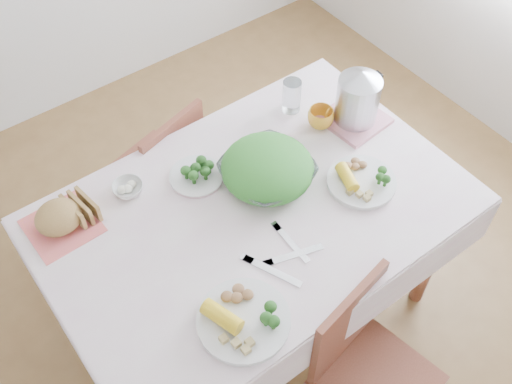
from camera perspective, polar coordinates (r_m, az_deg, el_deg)
floor at (r=2.79m, az=-0.09°, el=-11.12°), size 3.60×3.60×0.00m
dining_table at (r=2.47m, az=-0.10°, el=-7.04°), size 1.40×0.90×0.75m
tablecloth at (r=2.15m, az=-0.11°, el=-1.65°), size 1.50×1.00×0.01m
chair_near at (r=2.20m, az=11.72°, el=-16.57°), size 0.43×0.43×0.81m
chair_far at (r=2.74m, az=-9.83°, el=3.05°), size 0.44×0.44×0.80m
salad_bowl at (r=2.20m, az=1.08°, el=1.87°), size 0.35×0.35×0.08m
dinner_plate_left at (r=1.90m, az=-1.19°, el=-12.17°), size 0.31×0.31×0.02m
dinner_plate_right at (r=2.25m, az=10.00°, el=0.95°), size 0.36×0.36×0.02m
broccoli_plate at (r=2.24m, az=-5.68°, el=1.50°), size 0.22×0.22×0.02m
napkin at (r=2.21m, az=-17.98°, el=-3.09°), size 0.24×0.24×0.00m
bread_loaf at (r=2.16m, az=-18.34°, el=-2.21°), size 0.20×0.20×0.10m
fruit_bowl at (r=2.23m, az=-12.11°, el=0.35°), size 0.12×0.12×0.04m
yellow_mug at (r=2.41m, az=6.18°, el=7.03°), size 0.14×0.14×0.08m
glass_tumbler at (r=2.46m, az=3.40°, el=9.00°), size 0.08×0.08×0.14m
pink_tray at (r=2.47m, az=9.32°, el=6.84°), size 0.25×0.25×0.02m
electric_kettle at (r=2.40m, az=9.66°, el=8.78°), size 0.18×0.18×0.24m
fork_left at (r=2.00m, az=1.57°, el=-7.53°), size 0.11×0.21×0.00m
fork_right at (r=2.06m, az=3.35°, el=-4.85°), size 0.03×0.19×0.00m
knife at (r=2.03m, az=3.57°, el=-6.02°), size 0.21×0.09×0.00m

